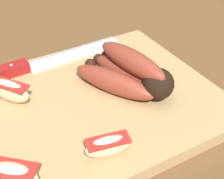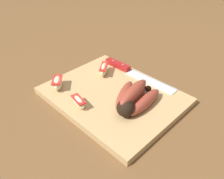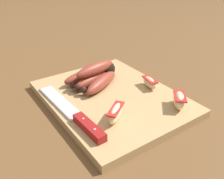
# 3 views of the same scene
# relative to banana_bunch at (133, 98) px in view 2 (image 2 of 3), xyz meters

# --- Properties ---
(ground_plane) EXTENTS (6.00, 6.00, 0.00)m
(ground_plane) POSITION_rel_banana_bunch_xyz_m (-0.09, 0.00, -0.04)
(ground_plane) COLOR brown
(cutting_board) EXTENTS (0.39, 0.31, 0.02)m
(cutting_board) POSITION_rel_banana_bunch_xyz_m (-0.08, -0.00, -0.03)
(cutting_board) COLOR tan
(cutting_board) RESTS_ON ground_plane
(banana_bunch) EXTENTS (0.13, 0.16, 0.06)m
(banana_bunch) POSITION_rel_banana_bunch_xyz_m (0.00, 0.00, 0.00)
(banana_bunch) COLOR black
(banana_bunch) RESTS_ON cutting_board
(chefs_knife) EXTENTS (0.28, 0.04, 0.02)m
(chefs_knife) POSITION_rel_banana_bunch_xyz_m (-0.13, 0.13, -0.02)
(chefs_knife) COLOR silver
(chefs_knife) RESTS_ON cutting_board
(apple_wedge_near) EXTENTS (0.06, 0.07, 0.04)m
(apple_wedge_near) POSITION_rel_banana_bunch_xyz_m (-0.18, 0.06, -0.00)
(apple_wedge_near) COLOR beige
(apple_wedge_near) RESTS_ON cutting_board
(apple_wedge_middle) EXTENTS (0.06, 0.03, 0.03)m
(apple_wedge_middle) POSITION_rel_banana_bunch_xyz_m (-0.10, -0.11, -0.01)
(apple_wedge_middle) COLOR beige
(apple_wedge_middle) RESTS_ON cutting_board
(apple_wedge_far) EXTENTS (0.06, 0.06, 0.04)m
(apple_wedge_far) POSITION_rel_banana_bunch_xyz_m (-0.22, -0.10, -0.00)
(apple_wedge_far) COLOR beige
(apple_wedge_far) RESTS_ON cutting_board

